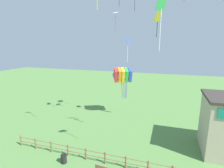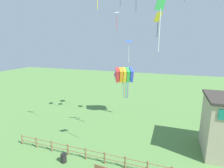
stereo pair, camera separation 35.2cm
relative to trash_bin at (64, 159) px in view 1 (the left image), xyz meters
The scene contains 7 objects.
wooden_fence 3.77m from the trash_bin, 16.14° to the left, with size 19.21×0.14×1.17m.
trash_bin is the anchor object (origin of this frame).
kite_rainbow_parafoil 13.66m from the trash_bin, 79.29° to the left, with size 3.50×3.01×4.45m.
kite_blue_delta 15.06m from the trash_bin, 72.20° to the left, with size 1.08×1.06×2.90m.
kite_green_diamond 14.65m from the trash_bin, ahead, with size 0.76×0.84×3.81m.
kite_white_delta 16.72m from the trash_bin, 77.43° to the left, with size 1.10×1.10×2.12m.
kite_yellow_diamond 15.07m from the trash_bin, 34.16° to the left, with size 0.77×0.80×2.10m.
Camera 1 is at (4.84, -6.19, 10.52)m, focal length 28.00 mm.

